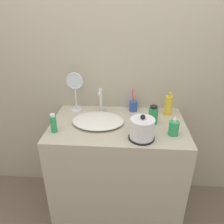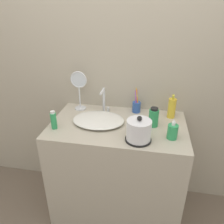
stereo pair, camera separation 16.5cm
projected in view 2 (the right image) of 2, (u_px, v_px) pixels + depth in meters
name	position (u px, v px, depth m)	size (l,w,h in m)	color
wall_back	(125.00, 63.00, 1.81)	(6.00, 0.04, 2.60)	#ADA38E
vanity_counter	(117.00, 169.00, 1.89)	(1.05, 0.63, 0.90)	#B7AD99
sink_basin	(98.00, 120.00, 1.71)	(0.40, 0.31, 0.04)	silver
faucet	(104.00, 99.00, 1.84)	(0.06, 0.13, 0.21)	silver
electric_kettle	(139.00, 131.00, 1.46)	(0.18, 0.18, 0.18)	black
toothbrush_cup	(136.00, 107.00, 1.86)	(0.07, 0.07, 0.23)	#2D519E
lotion_bottle	(172.00, 108.00, 1.76)	(0.06, 0.06, 0.20)	gold
shampoo_bottle	(154.00, 117.00, 1.64)	(0.07, 0.07, 0.15)	#2D9956
mouthwash_bottle	(173.00, 131.00, 1.49)	(0.07, 0.07, 0.15)	#2D9956
hand_cream_bottle	(54.00, 120.00, 1.61)	(0.04, 0.04, 0.14)	#2D9956
vanity_mirror	(79.00, 88.00, 1.86)	(0.14, 0.10, 0.34)	silver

